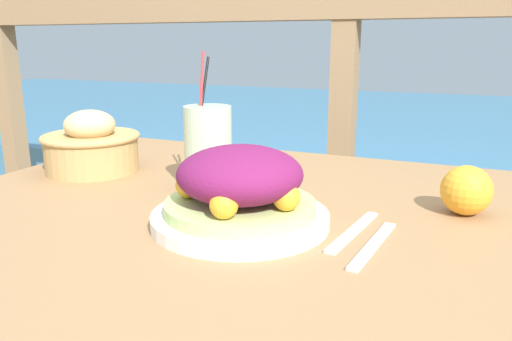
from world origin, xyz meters
TOP-DOWN VIEW (x-y plane):
  - patio_table at (0.00, 0.00)m, footprint 1.08×0.98m
  - railing_fence at (0.00, 0.77)m, footprint 2.80×0.08m
  - sea_backdrop at (0.00, 3.27)m, footprint 12.00×4.00m
  - salad_plate at (0.04, -0.04)m, footprint 0.27×0.27m
  - drink_glass at (-0.10, 0.11)m, footprint 0.09×0.09m
  - bread_basket at (-0.39, 0.13)m, footprint 0.21×0.21m
  - fork at (0.21, -0.01)m, footprint 0.04×0.18m
  - knife at (0.25, -0.04)m, footprint 0.03×0.18m
  - orange_near_basket at (0.36, 0.15)m, footprint 0.08×0.08m

SIDE VIEW (x-z plane):
  - sea_backdrop at x=0.00m, z-range 0.00..0.43m
  - patio_table at x=0.00m, z-range 0.27..1.00m
  - fork at x=0.21m, z-range 0.72..0.73m
  - knife at x=0.25m, z-range 0.72..0.73m
  - orange_near_basket at x=0.36m, z-range 0.72..0.80m
  - salad_plate at x=0.04m, z-range 0.71..0.84m
  - bread_basket at x=-0.39m, z-range 0.71..0.84m
  - drink_glass at x=-0.10m, z-range 0.67..0.93m
  - railing_fence at x=0.00m, z-range 0.28..1.42m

